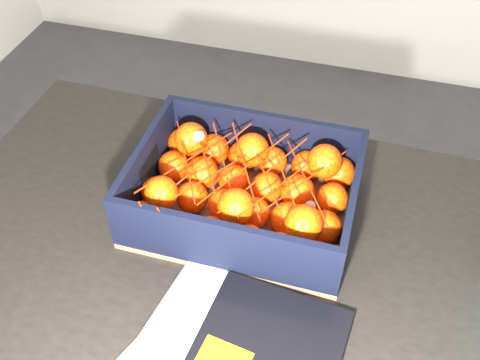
# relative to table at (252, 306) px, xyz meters

# --- Properties ---
(table) EXTENTS (1.22, 0.82, 0.75)m
(table) POSITION_rel_table_xyz_m (0.00, 0.00, 0.00)
(table) COLOR black
(table) RESTS_ON ground
(magazine_stack) EXTENTS (0.34, 0.33, 0.02)m
(magazine_stack) POSITION_rel_table_xyz_m (0.00, -0.16, 0.11)
(magazine_stack) COLOR silver
(magazine_stack) RESTS_ON table
(produce_crate) EXTENTS (0.39, 0.29, 0.12)m
(produce_crate) POSITION_rel_table_xyz_m (-0.05, 0.13, 0.14)
(produce_crate) COLOR brown
(produce_crate) RESTS_ON table
(clementine_heap) EXTENTS (0.37, 0.27, 0.11)m
(clementine_heap) POSITION_rel_table_xyz_m (-0.05, 0.13, 0.15)
(clementine_heap) COLOR #FF3705
(clementine_heap) RESTS_ON produce_crate
(mesh_net) EXTENTS (0.32, 0.26, 0.09)m
(mesh_net) POSITION_rel_table_xyz_m (-0.06, 0.12, 0.20)
(mesh_net) COLOR red
(mesh_net) RESTS_ON clementine_heap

